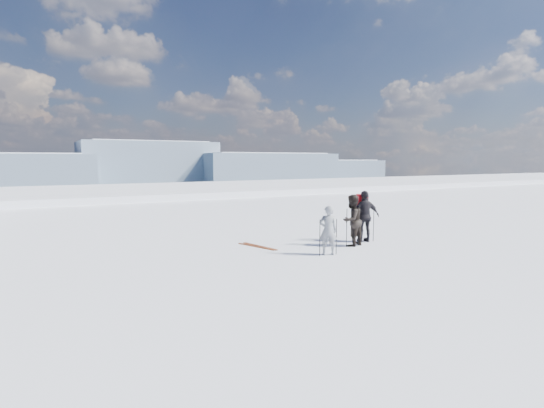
{
  "coord_description": "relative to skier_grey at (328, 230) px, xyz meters",
  "views": [
    {
      "loc": [
        -8.66,
        -7.94,
        2.98
      ],
      "look_at": [
        -2.56,
        3.0,
        1.67
      ],
      "focal_mm": 28.0,
      "sensor_mm": 36.0,
      "label": 1
    }
  ],
  "objects": [
    {
      "name": "backpack",
      "position": [
        2.51,
        1.3,
        1.38
      ],
      "size": [
        0.44,
        0.32,
        0.58
      ],
      "primitive_type": "cube",
      "rotation": [
        0.0,
        0.0,
        2.88
      ],
      "color": "red",
      "rests_on": "skier_pack"
    },
    {
      "name": "skier_dark",
      "position": [
        1.55,
        0.72,
        0.12
      ],
      "size": [
        1.02,
        0.89,
        1.79
      ],
      "primitive_type": "imported",
      "rotation": [
        0.0,
        0.0,
        3.42
      ],
      "color": "black",
      "rests_on": "ground"
    },
    {
      "name": "ski_poles",
      "position": [
        1.38,
        0.56,
        -0.15
      ],
      "size": [
        3.14,
        1.15,
        1.36
      ],
      "color": "black",
      "rests_on": "ground"
    },
    {
      "name": "far_mountain_range",
      "position": [
        30.34,
        452.12,
        -7.97
      ],
      "size": [
        770.0,
        110.0,
        53.0
      ],
      "color": "slate",
      "rests_on": "ground"
    },
    {
      "name": "skier_grey",
      "position": [
        0.0,
        0.0,
        0.0
      ],
      "size": [
        0.67,
        0.59,
        1.56
      ],
      "primitive_type": "imported",
      "rotation": [
        0.0,
        0.0,
        2.68
      ],
      "color": "gray",
      "rests_on": "ground"
    },
    {
      "name": "lake_basin",
      "position": [
        0.74,
        27.34,
        -7.28
      ],
      "size": [
        820.0,
        820.0,
        71.62
      ],
      "color": "white",
      "rests_on": "ground"
    },
    {
      "name": "skier_pack",
      "position": [
        2.44,
        1.06,
        0.16
      ],
      "size": [
        1.18,
        0.73,
        1.87
      ],
      "primitive_type": "imported",
      "rotation": [
        0.0,
        0.0,
        2.88
      ],
      "color": "black",
      "rests_on": "ground"
    },
    {
      "name": "skis_loose",
      "position": [
        -1.37,
        2.14,
        -0.76
      ],
      "size": [
        0.7,
        1.67,
        0.03
      ],
      "color": "black",
      "rests_on": "ground"
    }
  ]
}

